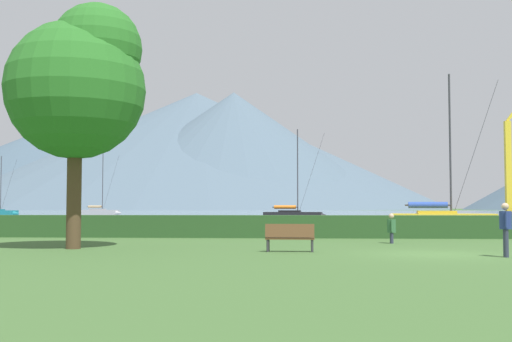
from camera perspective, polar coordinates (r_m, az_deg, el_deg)
ground_plane at (r=21.82m, az=15.73°, el=-7.06°), size 1000.00×1000.00×0.00m
harbor_water at (r=158.38m, az=5.46°, el=-3.69°), size 320.00×246.00×0.00m
hedge_line at (r=32.63m, az=11.72°, el=-4.80°), size 80.00×1.20×1.11m
sailboat_slip_0 at (r=111.28m, az=-13.52°, el=-3.53°), size 7.53×3.59×10.61m
sailboat_slip_1 at (r=70.02m, az=3.33°, el=-3.91°), size 7.25×2.90×9.89m
sailboat_slip_2 at (r=45.70m, az=16.16°, el=-4.12°), size 7.95×2.99×10.56m
park_bench_near_path at (r=22.19m, az=2.99°, el=-5.73°), size 1.68×0.54×0.95m
person_seated_viewer at (r=27.88m, az=11.79°, el=-4.82°), size 0.36×0.57×1.25m
person_standing_walker at (r=21.25m, az=21.03°, el=-4.45°), size 0.36×0.56×1.65m
park_tree at (r=25.02m, az=-15.16°, el=7.58°), size 5.12×5.12×9.04m
dock_crane at (r=98.46m, az=21.36°, el=-0.14°), size 6.01×2.00×20.50m
distant_hill_west_ridge at (r=381.05m, az=-1.98°, el=1.80°), size 195.13×195.13×68.86m
distant_hill_east_ridge at (r=432.30m, az=-5.26°, el=1.78°), size 324.46×324.46×77.24m
distant_hill_far_shoulder at (r=469.07m, az=-19.27°, el=-0.07°), size 220.37×220.37×50.68m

